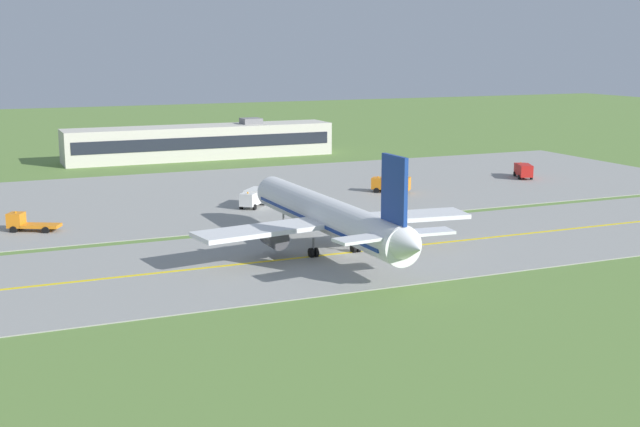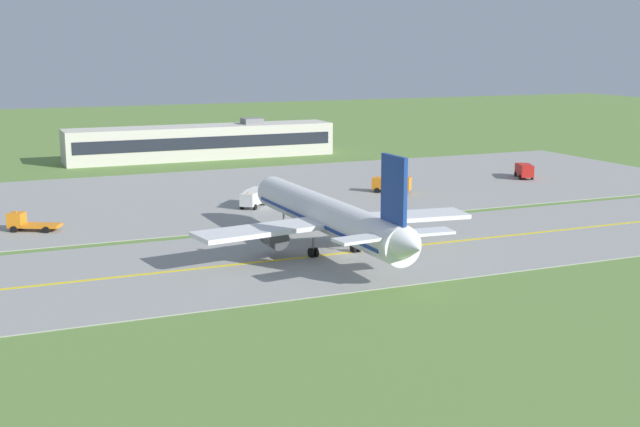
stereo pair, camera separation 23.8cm
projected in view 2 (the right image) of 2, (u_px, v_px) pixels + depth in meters
ground_plane at (346, 254)px, 93.33m from camera, size 500.00×500.00×0.00m
taxiway_strip at (346, 253)px, 93.32m from camera, size 240.00×28.00×0.10m
apron_pad at (292, 189)px, 135.02m from camera, size 140.00×52.00×0.10m
taxiway_centreline at (346, 253)px, 93.31m from camera, size 220.00×0.60×0.01m
airplane_lead at (329, 216)px, 93.20m from camera, size 32.51×39.57×12.70m
service_truck_baggage at (26, 222)px, 104.26m from camera, size 6.63×4.73×2.59m
service_truck_fuel at (392, 184)px, 131.65m from camera, size 5.90×5.44×2.60m
service_truck_catering at (254, 197)px, 119.98m from camera, size 5.45×5.90×2.60m
service_truck_pushback at (524, 170)px, 146.19m from camera, size 4.30×6.32×2.60m
terminal_building at (202, 142)px, 172.61m from camera, size 55.45×9.48×7.96m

